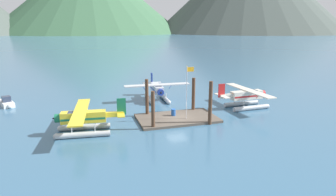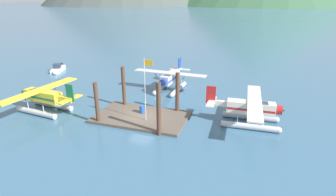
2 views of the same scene
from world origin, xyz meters
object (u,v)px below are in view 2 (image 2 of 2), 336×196
at_px(flagpole, 146,83).
at_px(fuel_drum, 142,109).
at_px(seaplane_cream_stbd_fwd, 251,110).
at_px(boat_white_open_west, 58,69).
at_px(seaplane_yellow_port_aft, 43,99).
at_px(seaplane_silver_bow_centre, 170,80).

distance_m(flagpole, fuel_drum, 4.23).
bearing_deg(seaplane_cream_stbd_fwd, boat_white_open_west, 161.19).
relative_size(flagpole, seaplane_yellow_port_aft, 0.64).
bearing_deg(boat_white_open_west, seaplane_cream_stbd_fwd, -18.81).
distance_m(seaplane_cream_stbd_fwd, boat_white_open_west, 35.67).
bearing_deg(fuel_drum, boat_white_open_west, 149.74).
height_order(fuel_drum, boat_white_open_west, boat_white_open_west).
bearing_deg(seaplane_silver_bow_centre, seaplane_cream_stbd_fwd, -35.01).
relative_size(fuel_drum, seaplane_yellow_port_aft, 0.08).
bearing_deg(seaplane_yellow_port_aft, seaplane_cream_stbd_fwd, 9.74).
bearing_deg(boat_white_open_west, flagpole, -31.92).
distance_m(fuel_drum, seaplane_cream_stbd_fwd, 11.76).
distance_m(seaplane_yellow_port_aft, boat_white_open_west, 18.88).
height_order(seaplane_yellow_port_aft, boat_white_open_west, seaplane_yellow_port_aft).
bearing_deg(seaplane_yellow_port_aft, seaplane_silver_bow_centre, 45.83).
relative_size(fuel_drum, seaplane_cream_stbd_fwd, 0.08).
relative_size(flagpole, boat_white_open_west, 1.45).
relative_size(seaplane_yellow_port_aft, boat_white_open_west, 2.27).
bearing_deg(seaplane_silver_bow_centre, seaplane_yellow_port_aft, -134.17).
height_order(flagpole, seaplane_silver_bow_centre, flagpole).
xyz_separation_m(flagpole, fuel_drum, (-1.28, 1.66, -3.67)).
distance_m(flagpole, seaplane_yellow_port_aft, 12.88).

